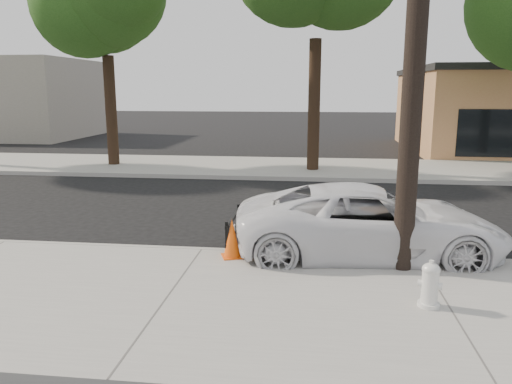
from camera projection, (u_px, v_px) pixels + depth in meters
The scene contains 8 objects.
ground at pixel (223, 226), 11.54m from camera, with size 120.00×120.00×0.00m, color black.
near_sidewalk at pixel (169, 300), 7.35m from camera, with size 90.00×4.40×0.15m, color gray.
far_sidewalk at pixel (262, 167), 19.79m from camera, with size 90.00×5.00×0.15m, color gray.
curb_near at pixel (202, 252), 9.48m from camera, with size 90.00×0.12×0.16m, color #9E9B93.
tree_b at pixel (108, 7), 18.81m from camera, with size 4.34×4.20×8.45m.
police_cruiser at pixel (370, 222), 9.29m from camera, with size 2.28×4.94×1.37m, color white.
fire_hydrant at pixel (430, 286), 6.89m from camera, with size 0.34×0.30×0.63m.
traffic_cone at pixel (232, 239), 8.94m from camera, with size 0.46×0.46×0.70m.
Camera 1 is at (2.10, -10.97, 3.12)m, focal length 35.00 mm.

